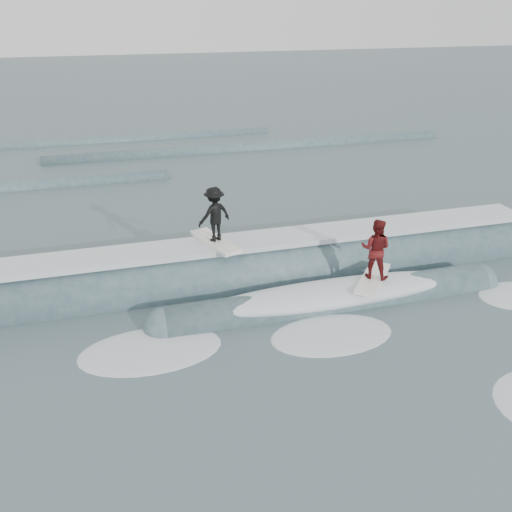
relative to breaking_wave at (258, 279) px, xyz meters
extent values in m
plane|color=#374D50|center=(-0.26, -2.72, -0.04)|extent=(160.00, 160.00, 0.00)
cylinder|color=#355059|center=(-0.26, 0.31, -0.04)|extent=(21.46, 2.07, 2.07)
cylinder|color=#355059|center=(1.54, -1.89, -0.04)|extent=(9.00, 1.08, 1.08)
sphere|color=#355059|center=(-2.96, -1.89, -0.04)|extent=(1.08, 1.08, 1.08)
sphere|color=#355059|center=(6.04, -1.89, -0.04)|extent=(1.08, 1.08, 1.08)
cube|color=white|center=(-0.26, 0.31, 1.07)|extent=(18.00, 1.30, 0.14)
ellipsoid|color=white|center=(1.54, -1.89, 0.26)|extent=(7.60, 1.30, 0.60)
cube|color=white|center=(-1.15, 0.31, 1.19)|extent=(1.12, 2.07, 0.10)
imported|color=black|center=(-1.15, 0.31, 2.00)|extent=(1.13, 0.89, 1.53)
cube|color=white|center=(2.66, -1.89, 0.55)|extent=(1.69, 1.89, 0.10)
imported|color=#550F10|center=(2.66, -1.89, 1.41)|extent=(1.00, 0.97, 1.63)
ellipsoid|color=white|center=(-3.41, -2.75, -0.04)|extent=(3.02, 2.06, 0.10)
ellipsoid|color=white|center=(0.88, -3.32, -0.04)|extent=(3.07, 2.09, 0.10)
cylinder|color=#355059|center=(4.37, 15.28, -0.04)|extent=(22.00, 0.80, 0.80)
cylinder|color=#355059|center=(-4.69, 19.28, -0.04)|extent=(22.00, 0.60, 0.60)
camera|label=1|loc=(-4.21, -14.12, 7.36)|focal=40.00mm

